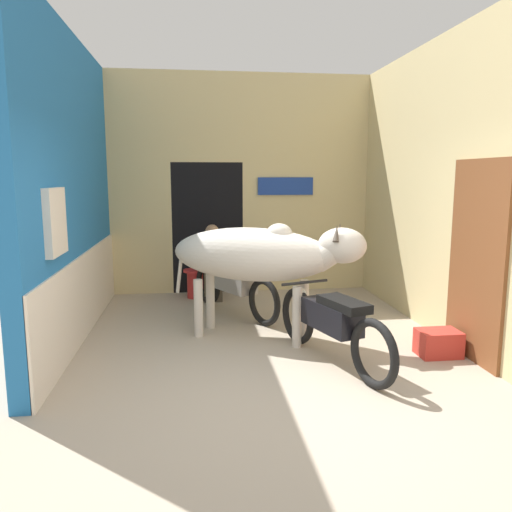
{
  "coord_description": "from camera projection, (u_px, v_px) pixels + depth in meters",
  "views": [
    {
      "loc": [
        -0.8,
        -3.99,
        1.93
      ],
      "look_at": [
        -0.05,
        1.9,
        0.97
      ],
      "focal_mm": 35.0,
      "sensor_mm": 36.0,
      "label": 1
    }
  ],
  "objects": [
    {
      "name": "wall_back_with_doorway",
      "position": [
        227.0,
        201.0,
        8.44
      ],
      "size": [
        4.25,
        0.93,
        3.56
      ],
      "color": "#D1BC84",
      "rests_on": "ground_plane"
    },
    {
      "name": "wall_left_shopfront",
      "position": [
        70.0,
        194.0,
        5.82
      ],
      "size": [
        0.25,
        4.22,
        3.56
      ],
      "color": "#236BAD",
      "rests_on": "ground_plane"
    },
    {
      "name": "ground_plane",
      "position": [
        289.0,
        401.0,
        4.31
      ],
      "size": [
        30.0,
        30.0,
        0.0
      ],
      "primitive_type": "plane",
      "color": "tan"
    },
    {
      "name": "shopkeeper_seated",
      "position": [
        213.0,
        260.0,
        7.75
      ],
      "size": [
        0.39,
        0.33,
        1.18
      ],
      "color": "brown",
      "rests_on": "ground_plane"
    },
    {
      "name": "motorcycle_near",
      "position": [
        332.0,
        322.0,
        5.13
      ],
      "size": [
        0.8,
        1.95,
        0.77
      ],
      "color": "black",
      "rests_on": "ground_plane"
    },
    {
      "name": "plastic_stool",
      "position": [
        195.0,
        283.0,
        7.95
      ],
      "size": [
        0.36,
        0.36,
        0.46
      ],
      "color": "red",
      "rests_on": "ground_plane"
    },
    {
      "name": "cow",
      "position": [
        260.0,
        255.0,
        5.85
      ],
      "size": [
        2.31,
        1.44,
        1.41
      ],
      "color": "beige",
      "rests_on": "ground_plane"
    },
    {
      "name": "crate",
      "position": [
        438.0,
        343.0,
        5.39
      ],
      "size": [
        0.44,
        0.32,
        0.28
      ],
      "color": "red",
      "rests_on": "ground_plane"
    },
    {
      "name": "wall_right_with_door",
      "position": [
        431.0,
        190.0,
        6.33
      ],
      "size": [
        0.22,
        4.22,
        3.56
      ],
      "color": "#D1BC84",
      "rests_on": "ground_plane"
    },
    {
      "name": "motorcycle_far",
      "position": [
        234.0,
        284.0,
        6.98
      ],
      "size": [
        1.06,
        1.8,
        0.74
      ],
      "color": "black",
      "rests_on": "ground_plane"
    }
  ]
}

